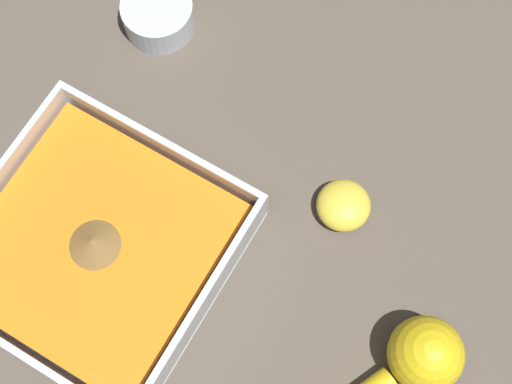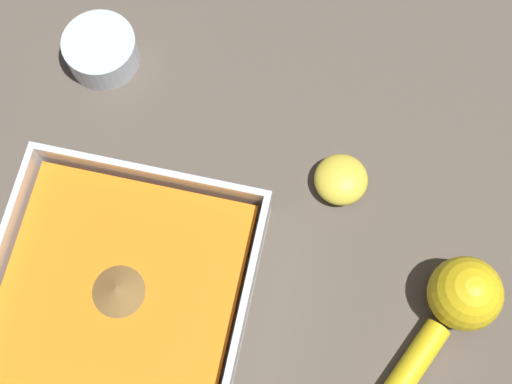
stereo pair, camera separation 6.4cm
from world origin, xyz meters
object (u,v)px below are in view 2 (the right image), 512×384
object	(u,v)px
square_dish	(122,295)
lemon_squeezer	(449,315)
spice_bowl	(102,51)
lemon_half	(341,179)

from	to	relation	value
square_dish	lemon_squeezer	size ratio (longest dim) A/B	1.13
square_dish	lemon_squeezer	distance (m)	0.28
spice_bowl	lemon_squeezer	distance (m)	0.41
lemon_squeezer	lemon_half	size ratio (longest dim) A/B	3.87
lemon_half	lemon_squeezer	bearing A→B (deg)	136.24
square_dish	spice_bowl	bearing A→B (deg)	-69.35
spice_bowl	lemon_half	world-z (taller)	spice_bowl
lemon_squeezer	lemon_half	world-z (taller)	lemon_squeezer
lemon_half	spice_bowl	bearing A→B (deg)	-17.79
spice_bowl	lemon_half	bearing A→B (deg)	162.21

